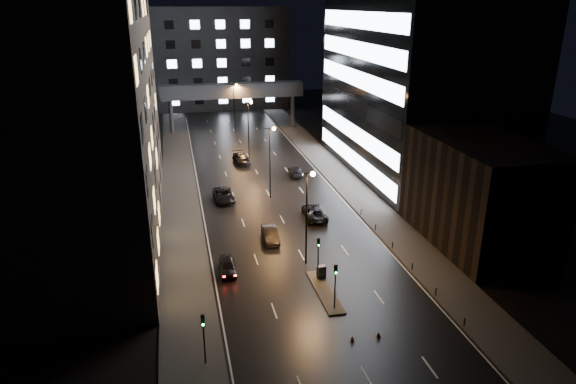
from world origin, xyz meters
name	(u,v)px	position (x,y,z in m)	size (l,w,h in m)	color
ground	(257,172)	(0.00, 40.00, 0.00)	(160.00, 160.00, 0.00)	black
sidewalk_left	(179,187)	(-12.50, 35.00, 0.07)	(5.00, 110.00, 0.15)	#383533
sidewalk_right	(339,176)	(12.50, 35.00, 0.07)	(5.00, 110.00, 0.15)	#383533
building_left	(77,59)	(-22.50, 24.00, 20.00)	(15.00, 48.00, 40.00)	#2D2319
building_right_low	(478,192)	(20.00, 9.00, 6.00)	(10.00, 18.00, 12.00)	black
building_right_glass	(422,27)	(25.00, 36.00, 22.50)	(20.00, 36.00, 45.00)	black
building_far	(219,58)	(0.00, 98.00, 12.50)	(34.00, 14.00, 25.00)	#333335
skybridge	(233,91)	(0.00, 70.00, 8.34)	(30.00, 3.00, 10.00)	#333335
median_island	(325,292)	(0.30, 2.00, 0.07)	(1.60, 8.00, 0.15)	#383533
traffic_signal_near	(318,251)	(0.30, 4.49, 3.09)	(0.28, 0.34, 4.40)	black
traffic_signal_far	(335,279)	(0.30, -1.01, 3.09)	(0.28, 0.34, 4.40)	black
traffic_signal_corner	(204,332)	(-11.50, -6.01, 2.94)	(0.28, 0.34, 4.40)	black
bollard_row	(402,256)	(10.20, 6.50, 0.45)	(0.12, 25.12, 0.90)	black
streetlight_near	(308,206)	(0.16, 8.00, 6.50)	(1.45, 0.50, 10.15)	black
streetlight_mid_a	(271,153)	(0.16, 28.00, 6.50)	(1.45, 0.50, 10.15)	black
streetlight_mid_b	(249,122)	(0.16, 48.00, 6.50)	(1.45, 0.50, 10.15)	black
streetlight_far	(235,102)	(0.16, 68.00, 6.50)	(1.45, 0.50, 10.15)	black
car_away_a	(227,266)	(-8.29, 7.88, 0.72)	(1.70, 4.22, 1.44)	black
car_away_b	(270,234)	(-2.62, 14.30, 0.76)	(1.62, 4.64, 1.53)	black
car_away_c	(224,195)	(-6.53, 28.35, 0.78)	(2.59, 5.62, 1.56)	black
car_away_d	(241,159)	(-1.76, 45.43, 0.81)	(2.27, 5.58, 1.62)	black
car_toward_a	(314,212)	(4.14, 19.64, 0.79)	(2.62, 5.67, 1.58)	black
car_toward_b	(296,171)	(5.77, 36.90, 0.71)	(1.98, 4.87, 1.41)	black
utility_cabinet	(321,271)	(0.70, 4.63, 0.77)	(0.86, 0.53, 1.24)	#49494B
cone_a	(352,338)	(0.35, -5.69, 0.28)	(0.33, 0.33, 0.55)	#FF530D
cone_b	(379,334)	(2.65, -5.63, 0.29)	(0.40, 0.40, 0.57)	#E7520C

